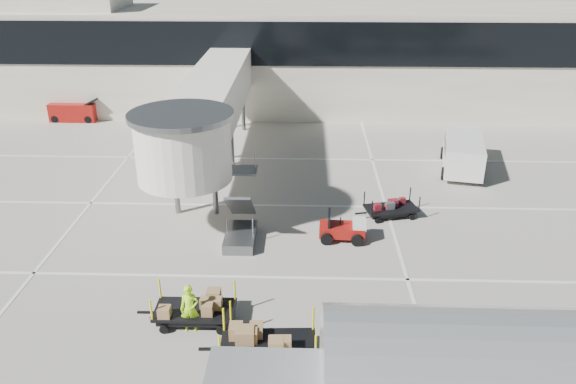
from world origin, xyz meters
The scene contains 11 objects.
ground centered at (0.00, 0.00, 0.00)m, with size 140.00×140.00×0.00m, color #B9B3A5.
lane_markings centered at (-0.67, 9.33, 0.01)m, with size 40.00×30.00×0.02m.
terminal centered at (-0.35, 29.94, 4.11)m, with size 64.00×12.11×15.20m.
jet_bridge centered at (-3.97, 12.26, 4.28)m, with size 5.70×20.40×6.03m.
baggage_tug centered at (3.47, 5.42, 0.52)m, with size 2.24×1.49×1.43m.
suitcase_cart centered at (6.15, 7.91, 0.44)m, with size 3.31×1.90×1.27m.
box_cart_near centered at (0.53, -3.00, 0.58)m, with size 4.03×1.76×1.56m.
box_cart_far centered at (-2.39, -1.11, 0.52)m, with size 3.67×1.50×1.44m.
ground_worker centered at (-2.50, -1.57, 0.94)m, with size 0.68×0.45×1.88m, color #A9F619.
minivan centered at (11.32, 14.60, 1.23)m, with size 3.24×5.75×2.05m.
belt_loader centered at (-16.53, 24.00, 0.70)m, with size 3.85×1.59×1.85m.
Camera 1 is at (1.58, -18.15, 13.15)m, focal length 35.00 mm.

